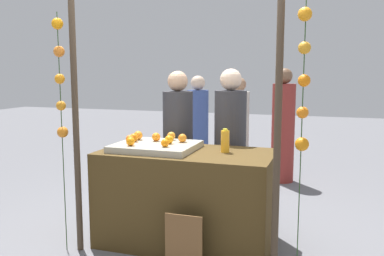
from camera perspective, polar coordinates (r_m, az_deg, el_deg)
ground_plane at (r=4.19m, az=-0.68°, el=-15.31°), size 24.00×24.00×0.00m
stall_counter at (r=4.03m, az=-0.69°, el=-9.44°), size 1.62×0.84×0.90m
orange_tray at (r=4.01m, az=-4.91°, el=-2.52°), size 0.76×0.65×0.06m
orange_0 at (r=4.13m, az=-4.90°, el=-1.22°), size 0.08×0.08×0.08m
orange_1 at (r=4.23m, az=-7.35°, el=-1.00°), size 0.09×0.09×0.09m
orange_2 at (r=4.05m, az=-8.45°, el=-1.48°), size 0.08×0.08×0.08m
orange_3 at (r=4.05m, az=-1.31°, el=-1.38°), size 0.08×0.08×0.08m
orange_4 at (r=3.90m, az=-8.37°, el=-1.83°), size 0.08×0.08×0.08m
orange_5 at (r=3.81m, az=-3.69°, el=-2.04°), size 0.08×0.08×0.08m
orange_6 at (r=4.19m, az=-2.85°, el=-1.08°), size 0.08×0.08×0.08m
orange_7 at (r=3.97m, az=-3.14°, el=-1.59°), size 0.08×0.08×0.08m
orange_8 at (r=4.11m, az=-7.94°, el=-1.32°), size 0.08×0.08×0.08m
juice_bottle at (r=3.87m, az=4.53°, el=-1.80°), size 0.08×0.08×0.22m
chalkboard_sign at (r=3.55m, az=-1.12°, el=-15.52°), size 0.32×0.03×0.50m
vendor_left at (r=4.64m, az=-1.92°, el=-3.11°), size 0.33×0.33×1.64m
vendor_right at (r=4.45m, az=5.18°, el=-3.49°), size 0.33×0.33×1.67m
crowd_person_0 at (r=6.23m, az=0.80°, el=-0.59°), size 0.31×0.31×1.57m
crowd_person_1 at (r=6.19m, az=6.30°, el=-0.79°), size 0.31×0.31×1.55m
crowd_person_2 at (r=6.32m, az=12.29°, el=-0.19°), size 0.34×0.34×1.68m
canopy_post_left at (r=3.87m, az=-15.53°, el=0.36°), size 0.06×0.06×2.32m
canopy_post_right at (r=3.24m, az=11.56°, el=-0.94°), size 0.06×0.06×2.32m
garland_strand_left at (r=3.87m, az=-17.53°, el=6.44°), size 0.11×0.11×2.15m
garland_strand_right at (r=3.19m, az=14.93°, el=5.97°), size 0.11×0.12×2.15m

